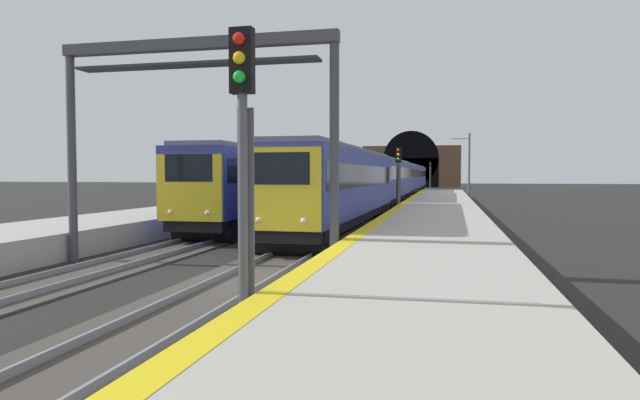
% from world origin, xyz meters
% --- Properties ---
extents(ground_plane, '(320.00, 320.00, 0.00)m').
position_xyz_m(ground_plane, '(0.00, 0.00, 0.00)').
color(ground_plane, black).
extents(platform_right, '(112.00, 4.85, 0.94)m').
position_xyz_m(platform_right, '(0.00, -4.57, 0.47)').
color(platform_right, '#ADA89E').
rests_on(platform_right, ground_plane).
extents(platform_right_edge_strip, '(112.00, 0.50, 0.01)m').
position_xyz_m(platform_right_edge_strip, '(0.00, -2.40, 0.94)').
color(platform_right_edge_strip, yellow).
rests_on(platform_right_edge_strip, platform_right).
extents(track_main_line, '(160.00, 3.11, 0.21)m').
position_xyz_m(track_main_line, '(0.00, 0.00, 0.04)').
color(track_main_line, '#423D38').
rests_on(track_main_line, ground_plane).
extents(track_adjacent_line, '(160.00, 2.71, 0.21)m').
position_xyz_m(track_adjacent_line, '(0.00, 4.86, 0.04)').
color(track_adjacent_line, '#423D38').
rests_on(track_adjacent_line, ground_plane).
extents(train_main_approaching, '(81.20, 3.07, 4.14)m').
position_xyz_m(train_main_approaching, '(43.62, 0.00, 2.38)').
color(train_main_approaching, navy).
rests_on(train_main_approaching, ground_plane).
extents(train_adjacent_platform, '(55.50, 3.26, 4.21)m').
position_xyz_m(train_adjacent_platform, '(33.56, 4.86, 2.41)').
color(train_adjacent_platform, navy).
rests_on(train_adjacent_platform, ground_plane).
extents(railway_signal_near, '(0.39, 0.38, 5.22)m').
position_xyz_m(railway_signal_near, '(-5.64, -1.93, 3.16)').
color(railway_signal_near, '#4C4C54').
rests_on(railway_signal_near, ground_plane).
extents(railway_signal_mid, '(0.39, 0.38, 4.69)m').
position_xyz_m(railway_signal_mid, '(23.87, -1.93, 2.86)').
color(railway_signal_mid, '#4C4C54').
rests_on(railway_signal_mid, ground_plane).
extents(railway_signal_far, '(0.39, 0.38, 5.24)m').
position_xyz_m(railway_signal_far, '(97.21, -1.93, 3.07)').
color(railway_signal_far, '#4C4C54').
rests_on(railway_signal_far, ground_plane).
extents(overhead_signal_gantry, '(0.70, 9.03, 7.04)m').
position_xyz_m(overhead_signal_gantry, '(1.77, 2.43, 5.35)').
color(overhead_signal_gantry, '#3F3F47').
rests_on(overhead_signal_gantry, ground_plane).
extents(tunnel_portal, '(2.34, 20.85, 12.08)m').
position_xyz_m(tunnel_portal, '(107.29, 2.43, 4.50)').
color(tunnel_portal, brown).
rests_on(tunnel_portal, ground_plane).
extents(catenary_mast_near, '(0.22, 2.00, 7.18)m').
position_xyz_m(catenary_mast_near, '(46.20, -7.36, 3.69)').
color(catenary_mast_near, '#595B60').
rests_on(catenary_mast_near, ground_plane).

